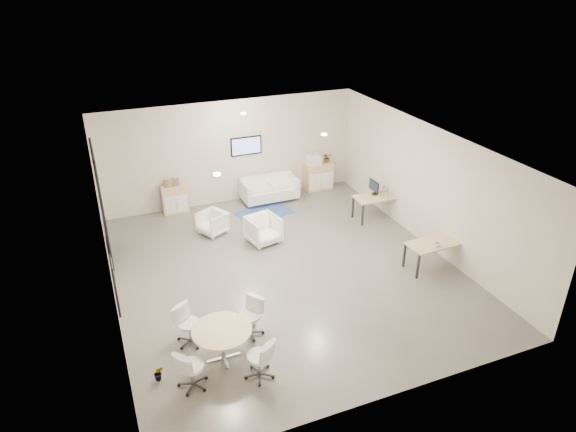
{
  "coord_description": "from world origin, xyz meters",
  "views": [
    {
      "loc": [
        -3.98,
        -9.99,
        6.84
      ],
      "look_at": [
        0.24,
        0.4,
        1.26
      ],
      "focal_mm": 32.0,
      "sensor_mm": 36.0,
      "label": 1
    }
  ],
  "objects_px": {
    "armchair_right": "(263,228)",
    "desk_front": "(434,245)",
    "sideboard_left": "(175,199)",
    "sideboard_right": "(319,176)",
    "desk_rear": "(377,198)",
    "armchair_left": "(212,222)",
    "loveseat": "(269,190)",
    "round_table": "(222,333)"
  },
  "relations": [
    {
      "from": "armchair_right",
      "to": "loveseat",
      "type": "bearing_deg",
      "value": 55.0
    },
    {
      "from": "armchair_left",
      "to": "desk_rear",
      "type": "relative_size",
      "value": 0.52
    },
    {
      "from": "round_table",
      "to": "desk_front",
      "type": "bearing_deg",
      "value": 12.25
    },
    {
      "from": "loveseat",
      "to": "round_table",
      "type": "relative_size",
      "value": 1.54
    },
    {
      "from": "sideboard_right",
      "to": "desk_front",
      "type": "xyz_separation_m",
      "value": [
        0.52,
        -5.5,
        0.17
      ]
    },
    {
      "from": "sideboard_right",
      "to": "armchair_left",
      "type": "height_order",
      "value": "sideboard_right"
    },
    {
      "from": "loveseat",
      "to": "round_table",
      "type": "xyz_separation_m",
      "value": [
        -3.34,
        -6.54,
        0.25
      ]
    },
    {
      "from": "sideboard_right",
      "to": "armchair_left",
      "type": "bearing_deg",
      "value": -157.19
    },
    {
      "from": "loveseat",
      "to": "sideboard_left",
      "type": "bearing_deg",
      "value": 175.09
    },
    {
      "from": "sideboard_left",
      "to": "sideboard_right",
      "type": "distance_m",
      "value": 4.76
    },
    {
      "from": "desk_front",
      "to": "desk_rear",
      "type": "bearing_deg",
      "value": 84.19
    },
    {
      "from": "loveseat",
      "to": "armchair_left",
      "type": "relative_size",
      "value": 2.48
    },
    {
      "from": "armchair_right",
      "to": "desk_rear",
      "type": "relative_size",
      "value": 0.6
    },
    {
      "from": "desk_rear",
      "to": "desk_front",
      "type": "relative_size",
      "value": 0.99
    },
    {
      "from": "armchair_right",
      "to": "desk_front",
      "type": "bearing_deg",
      "value": -50.66
    },
    {
      "from": "sideboard_left",
      "to": "armchair_right",
      "type": "height_order",
      "value": "sideboard_left"
    },
    {
      "from": "desk_front",
      "to": "round_table",
      "type": "bearing_deg",
      "value": -170.75
    },
    {
      "from": "armchair_right",
      "to": "armchair_left",
      "type": "bearing_deg",
      "value": 126.85
    },
    {
      "from": "loveseat",
      "to": "armchair_left",
      "type": "distance_m",
      "value": 2.7
    },
    {
      "from": "sideboard_left",
      "to": "desk_rear",
      "type": "bearing_deg",
      "value": -25.8
    },
    {
      "from": "armchair_right",
      "to": "sideboard_right",
      "type": "bearing_deg",
      "value": 31.33
    },
    {
      "from": "armchair_left",
      "to": "round_table",
      "type": "bearing_deg",
      "value": -40.21
    },
    {
      "from": "round_table",
      "to": "loveseat",
      "type": "bearing_deg",
      "value": 62.95
    },
    {
      "from": "sideboard_left",
      "to": "armchair_left",
      "type": "distance_m",
      "value": 1.87
    },
    {
      "from": "sideboard_right",
      "to": "desk_front",
      "type": "distance_m",
      "value": 5.53
    },
    {
      "from": "armchair_right",
      "to": "desk_front",
      "type": "xyz_separation_m",
      "value": [
        3.43,
        -2.78,
        0.22
      ]
    },
    {
      "from": "round_table",
      "to": "armchair_right",
      "type": "bearing_deg",
      "value": 60.72
    },
    {
      "from": "sideboard_left",
      "to": "sideboard_right",
      "type": "height_order",
      "value": "sideboard_right"
    },
    {
      "from": "loveseat",
      "to": "armchair_left",
      "type": "height_order",
      "value": "loveseat"
    },
    {
      "from": "loveseat",
      "to": "desk_rear",
      "type": "bearing_deg",
      "value": -44.72
    },
    {
      "from": "sideboard_right",
      "to": "desk_rear",
      "type": "distance_m",
      "value": 2.68
    },
    {
      "from": "sideboard_left",
      "to": "loveseat",
      "type": "distance_m",
      "value": 2.94
    },
    {
      "from": "sideboard_left",
      "to": "sideboard_right",
      "type": "xyz_separation_m",
      "value": [
        4.76,
        -0.02,
        0.03
      ]
    },
    {
      "from": "armchair_right",
      "to": "desk_front",
      "type": "height_order",
      "value": "armchair_right"
    },
    {
      "from": "sideboard_left",
      "to": "sideboard_right",
      "type": "bearing_deg",
      "value": -0.28
    },
    {
      "from": "desk_rear",
      "to": "sideboard_right",
      "type": "bearing_deg",
      "value": 105.39
    },
    {
      "from": "armchair_left",
      "to": "desk_rear",
      "type": "xyz_separation_m",
      "value": [
        4.72,
        -0.89,
        0.28
      ]
    },
    {
      "from": "sideboard_left",
      "to": "round_table",
      "type": "xyz_separation_m",
      "value": [
        -0.41,
        -6.76,
        0.18
      ]
    },
    {
      "from": "sideboard_right",
      "to": "desk_rear",
      "type": "xyz_separation_m",
      "value": [
        0.66,
        -2.6,
        0.17
      ]
    },
    {
      "from": "sideboard_right",
      "to": "round_table",
      "type": "relative_size",
      "value": 0.81
    },
    {
      "from": "loveseat",
      "to": "desk_front",
      "type": "distance_m",
      "value": 5.81
    },
    {
      "from": "sideboard_right",
      "to": "desk_rear",
      "type": "height_order",
      "value": "sideboard_right"
    }
  ]
}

